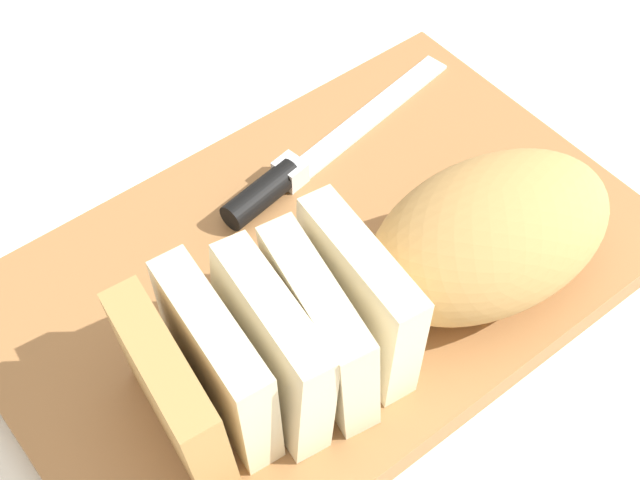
{
  "coord_description": "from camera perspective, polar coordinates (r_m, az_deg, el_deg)",
  "views": [
    {
      "loc": [
        0.24,
        0.32,
        0.57
      ],
      "look_at": [
        0.0,
        0.0,
        0.05
      ],
      "focal_mm": 51.76,
      "sensor_mm": 36.0,
      "label": 1
    }
  ],
  "objects": [
    {
      "name": "bread_knife",
      "position": [
        0.72,
        -1.84,
        4.16
      ],
      "size": [
        0.25,
        0.07,
        0.02
      ],
      "rotation": [
        0.0,
        0.0,
        3.33
      ],
      "color": "silver",
      "rests_on": "cutting_board"
    },
    {
      "name": "crumb_near_knife",
      "position": [
        0.64,
        0.97,
        -5.76
      ],
      "size": [
        0.01,
        0.01,
        0.01
      ],
      "primitive_type": "sphere",
      "color": "tan",
      "rests_on": "cutting_board"
    },
    {
      "name": "ground_plane",
      "position": [
        0.69,
        0.0,
        -2.76
      ],
      "size": [
        3.0,
        3.0,
        0.0
      ],
      "primitive_type": "plane",
      "color": "silver"
    },
    {
      "name": "crumb_near_loaf",
      "position": [
        0.63,
        1.51,
        -6.6
      ],
      "size": [
        0.0,
        0.0,
        0.0
      ],
      "primitive_type": "sphere",
      "color": "tan",
      "rests_on": "cutting_board"
    },
    {
      "name": "bread_loaf",
      "position": [
        0.61,
        5.37,
        -2.27
      ],
      "size": [
        0.36,
        0.15,
        0.1
      ],
      "rotation": [
        0.0,
        0.0,
        -0.12
      ],
      "color": "tan",
      "rests_on": "cutting_board"
    },
    {
      "name": "cutting_board",
      "position": [
        0.68,
        0.0,
        -2.18
      ],
      "size": [
        0.48,
        0.31,
        0.02
      ],
      "primitive_type": "cube",
      "rotation": [
        0.0,
        0.0,
        0.02
      ],
      "color": "#9E6B3D",
      "rests_on": "ground_plane"
    }
  ]
}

